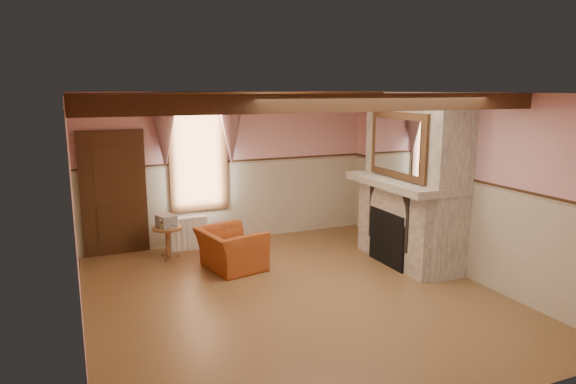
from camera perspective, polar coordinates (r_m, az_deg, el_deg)
name	(u,v)px	position (r m, az deg, el deg)	size (l,w,h in m)	color
floor	(294,296)	(7.34, 0.67, -11.44)	(5.50, 6.00, 0.01)	brown
ceiling	(294,93)	(6.77, 0.72, 10.97)	(5.50, 6.00, 0.01)	silver
wall_back	(230,167)	(9.70, -6.50, 2.72)	(5.50, 0.02, 2.80)	pink
wall_front	(441,268)	(4.45, 16.68, -8.14)	(5.50, 0.02, 2.80)	pink
wall_left	(74,218)	(6.36, -22.65, -2.69)	(0.02, 6.00, 2.80)	pink
wall_right	(456,184)	(8.40, 18.13, 0.88)	(0.02, 6.00, 2.80)	pink
wainscot	(294,244)	(7.09, 0.68, -5.84)	(5.50, 6.00, 1.50)	beige
chair_rail	(294,191)	(6.90, 0.69, 0.11)	(5.50, 6.00, 0.08)	black
firebox	(391,238)	(8.62, 11.33, -5.00)	(0.20, 0.95, 0.90)	black
armchair	(231,249)	(8.32, -6.36, -6.32)	(1.01, 0.88, 0.65)	#994219
side_table	(168,243)	(9.02, -13.20, -5.50)	(0.50, 0.50, 0.55)	brown
book_stack	(166,221)	(8.95, -13.38, -3.14)	(0.26, 0.32, 0.20)	#B7AD8C
radiator	(187,233)	(9.43, -11.11, -4.52)	(0.70, 0.18, 0.60)	silver
bowl	(403,175)	(8.60, 12.65, 1.83)	(0.35, 0.35, 0.09)	brown
mantel_clock	(382,167)	(9.09, 10.38, 2.80)	(0.14, 0.24, 0.20)	black
oil_lamp	(397,168)	(8.73, 11.98, 2.65)	(0.11, 0.11, 0.28)	gold
candle_red	(426,179)	(8.13, 15.08, 1.44)	(0.06, 0.06, 0.16)	maroon
jar_yellow	(427,180)	(8.10, 15.21, 1.26)	(0.06, 0.06, 0.12)	gold
fireplace	(415,179)	(8.65, 13.90, 1.41)	(0.85, 2.00, 2.80)	gray
mantel	(405,182)	(8.55, 12.92, 1.07)	(1.05, 2.05, 0.12)	gray
overmantel_mirror	(398,145)	(8.36, 12.07, 5.10)	(0.06, 1.44, 1.04)	silver
door	(114,195)	(9.33, -18.78, -0.35)	(1.10, 0.10, 2.10)	black
window	(198,156)	(9.48, -9.96, 3.95)	(1.06, 0.08, 2.02)	white
window_drapes	(198,123)	(9.34, -9.96, 7.54)	(1.30, 0.14, 1.40)	gray
ceiling_beam_front	(339,103)	(5.69, 5.68, 9.83)	(5.50, 0.18, 0.20)	black
ceiling_beam_back	(262,99)	(7.88, -2.87, 10.29)	(5.50, 0.18, 0.20)	black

